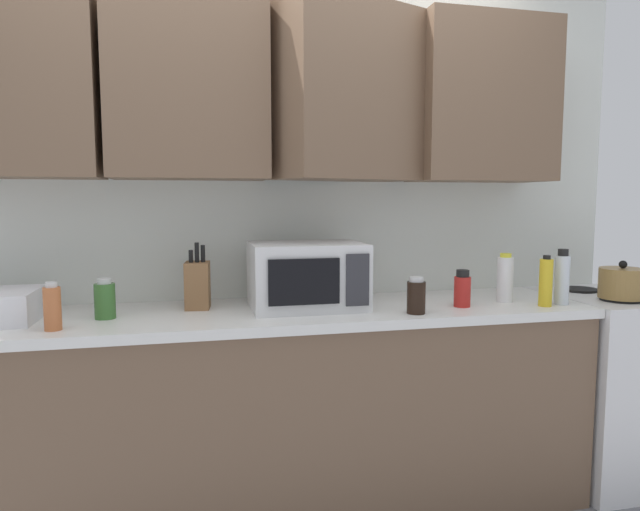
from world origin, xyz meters
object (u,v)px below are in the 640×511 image
at_px(bottle_white_jar, 505,279).
at_px(bottle_yellow_mustard, 546,282).
at_px(kettle, 622,283).
at_px(bottle_soy_dark, 416,296).
at_px(bottle_green_oil, 105,300).
at_px(bottle_clear_tall, 562,278).
at_px(microwave, 307,275).
at_px(bottle_spice_jar, 52,307).
at_px(bottle_red_sauce, 462,289).
at_px(knife_block, 198,284).
at_px(stove_range, 624,382).

relative_size(bottle_white_jar, bottle_yellow_mustard, 0.99).
bearing_deg(kettle, bottle_soy_dark, -177.02).
bearing_deg(bottle_green_oil, bottle_clear_tall, -4.30).
bearing_deg(microwave, bottle_spice_jar, -168.11).
xyz_separation_m(bottle_red_sauce, bottle_clear_tall, (0.46, -0.05, 0.04)).
xyz_separation_m(microwave, bottle_green_oil, (-0.82, -0.04, -0.07)).
relative_size(microwave, knife_block, 1.69).
distance_m(kettle, bottle_spice_jar, 2.41).
bearing_deg(bottle_yellow_mustard, bottle_clear_tall, 14.03).
distance_m(knife_block, bottle_clear_tall, 1.60).
xyz_separation_m(kettle, bottle_green_oil, (-2.26, 0.13, -0.01)).
bearing_deg(bottle_clear_tall, bottle_green_oil, 175.70).
bearing_deg(bottle_green_oil, kettle, -3.37).
xyz_separation_m(bottle_white_jar, bottle_yellow_mustard, (0.12, -0.13, -0.00)).
relative_size(stove_range, kettle, 4.57).
height_order(bottle_yellow_mustard, bottle_green_oil, bottle_yellow_mustard).
relative_size(stove_range, bottle_red_sauce, 5.67).
distance_m(bottle_green_oil, bottle_clear_tall, 1.94).
xyz_separation_m(kettle, bottle_soy_dark, (-1.03, -0.05, -0.01)).
bearing_deg(kettle, bottle_clear_tall, -177.81).
xyz_separation_m(stove_range, bottle_red_sauce, (-0.95, -0.10, 0.52)).
xyz_separation_m(bottle_spice_jar, bottle_red_sauce, (1.63, 0.07, -0.01)).
height_order(stove_range, bottle_red_sauce, bottle_red_sauce).
xyz_separation_m(bottle_soy_dark, bottle_green_oil, (-1.22, 0.19, 0.00)).
height_order(stove_range, kettle, kettle).
relative_size(bottle_soy_dark, bottle_clear_tall, 0.61).
bearing_deg(kettle, microwave, 173.18).
height_order(knife_block, bottle_spice_jar, knife_block).
distance_m(kettle, bottle_soy_dark, 1.04).
xyz_separation_m(knife_block, bottle_white_jar, (1.36, -0.16, 0.00)).
distance_m(microwave, bottle_clear_tall, 1.13).
height_order(bottle_soy_dark, bottle_green_oil, bottle_green_oil).
relative_size(kettle, microwave, 0.42).
distance_m(microwave, bottle_white_jar, 0.91).
bearing_deg(microwave, bottle_red_sauce, -11.68).
xyz_separation_m(microwave, bottle_clear_tall, (1.12, -0.19, -0.02)).
xyz_separation_m(kettle, bottle_clear_tall, (-0.33, -0.01, 0.03)).
bearing_deg(bottle_spice_jar, stove_range, 3.79).
height_order(bottle_spice_jar, bottle_clear_tall, bottle_clear_tall).
bearing_deg(kettle, knife_block, 172.42).
bearing_deg(bottle_soy_dark, stove_range, 9.14).
relative_size(knife_block, bottle_clear_tall, 1.15).
xyz_separation_m(knife_block, bottle_green_oil, (-0.36, -0.12, -0.03)).
bearing_deg(bottle_yellow_mustard, bottle_white_jar, 131.15).
height_order(microwave, bottle_clear_tall, microwave).
bearing_deg(microwave, knife_block, 170.05).
height_order(bottle_green_oil, bottle_clear_tall, bottle_clear_tall).
relative_size(kettle, bottle_spice_jar, 1.14).
bearing_deg(bottle_clear_tall, bottle_white_jar, 153.25).
relative_size(kettle, bottle_soy_dark, 1.32).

